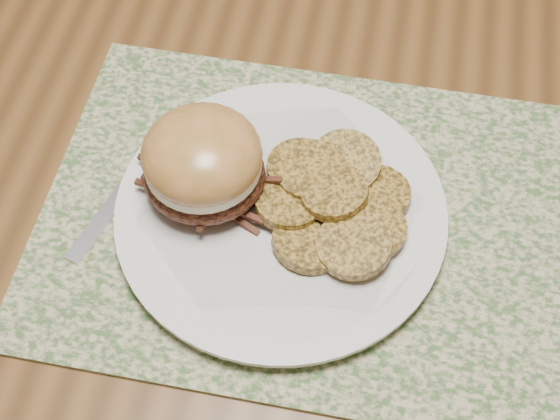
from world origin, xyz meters
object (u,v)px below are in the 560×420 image
object	(u,v)px
dining_table	(107,74)
dinner_plate	(281,213)
pork_sandwich	(203,163)
fork	(128,184)

from	to	relation	value
dining_table	dinner_plate	world-z (taller)	dinner_plate
dinner_plate	pork_sandwich	distance (m)	0.08
pork_sandwich	dining_table	bearing A→B (deg)	119.68
dinner_plate	fork	distance (m)	0.14
pork_sandwich	fork	bearing A→B (deg)	167.65
dining_table	pork_sandwich	distance (m)	0.29
dining_table	dinner_plate	distance (m)	0.32
dining_table	fork	distance (m)	0.23
dining_table	fork	xyz separation A→B (m)	(0.10, -0.19, 0.09)
dinner_plate	fork	xyz separation A→B (m)	(-0.14, 0.01, -0.01)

